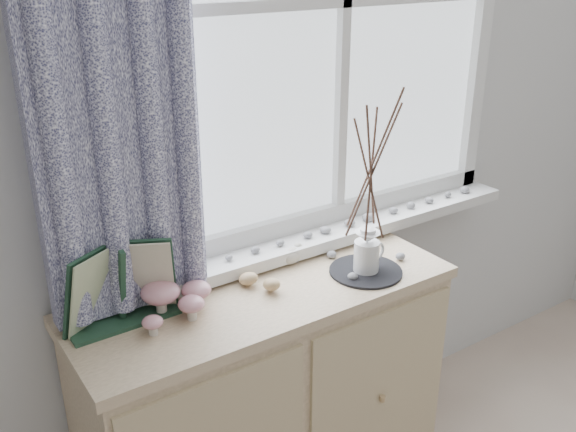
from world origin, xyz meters
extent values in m
cube|color=silver|center=(0.00, 2.00, 1.30)|extent=(4.00, 0.04, 2.60)
cube|color=silver|center=(0.30, 2.00, 1.65)|extent=(1.30, 0.01, 1.40)
cube|color=silver|center=(0.30, 1.92, 0.88)|extent=(1.45, 0.16, 0.04)
cube|color=#090A36|center=(-0.52, 1.87, 1.68)|extent=(0.44, 0.06, 1.61)
cube|color=beige|center=(-0.15, 1.75, 0.41)|extent=(1.17, 0.43, 0.81)
cube|color=beige|center=(-0.15, 1.75, 0.83)|extent=(1.20, 0.45, 0.03)
cube|color=#C6B589|center=(0.14, 1.53, 0.41)|extent=(0.55, 0.01, 0.75)
cylinder|color=beige|center=(-0.47, 1.80, 0.89)|extent=(0.03, 0.03, 0.07)
ellipsoid|color=maroon|center=(-0.47, 1.80, 0.92)|extent=(0.11, 0.11, 0.06)
cylinder|color=beige|center=(-0.41, 1.73, 0.87)|extent=(0.03, 0.03, 0.05)
ellipsoid|color=maroon|center=(-0.41, 1.73, 0.90)|extent=(0.08, 0.08, 0.04)
cylinder|color=beige|center=(-0.53, 1.72, 0.87)|extent=(0.03, 0.03, 0.04)
ellipsoid|color=maroon|center=(-0.53, 1.72, 0.89)|extent=(0.06, 0.06, 0.03)
cylinder|color=beige|center=(-0.37, 1.78, 0.88)|extent=(0.03, 0.03, 0.06)
ellipsoid|color=maroon|center=(-0.37, 1.78, 0.91)|extent=(0.09, 0.09, 0.05)
ellipsoid|color=tan|center=(-0.14, 1.74, 0.88)|extent=(0.05, 0.04, 0.06)
ellipsoid|color=tan|center=(-0.18, 1.81, 0.88)|extent=(0.05, 0.04, 0.06)
cylinder|color=black|center=(0.18, 1.67, 0.85)|extent=(0.23, 0.23, 0.01)
cylinder|color=silver|center=(0.18, 1.67, 0.91)|extent=(0.09, 0.09, 0.10)
cone|color=silver|center=(0.18, 1.67, 0.97)|extent=(0.08, 0.08, 0.04)
cylinder|color=silver|center=(0.18, 1.67, 0.99)|extent=(0.05, 0.05, 0.02)
torus|color=silver|center=(0.22, 1.67, 0.91)|extent=(0.06, 0.02, 0.06)
ellipsoid|color=gray|center=(0.11, 1.65, 0.86)|extent=(0.03, 0.03, 0.02)
ellipsoid|color=gray|center=(0.15, 1.81, 0.86)|extent=(0.03, 0.03, 0.02)
ellipsoid|color=gray|center=(0.33, 1.67, 0.86)|extent=(0.03, 0.03, 0.02)
ellipsoid|color=gray|center=(0.03, 1.85, 0.86)|extent=(0.03, 0.03, 0.02)
ellipsoid|color=gray|center=(0.27, 1.79, 0.86)|extent=(0.03, 0.03, 0.02)
camera|label=1|loc=(-1.04, 0.30, 1.82)|focal=40.00mm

